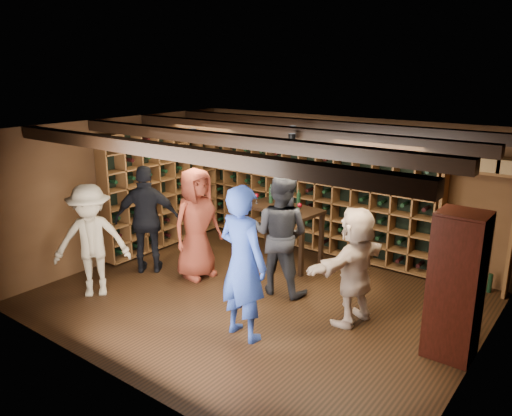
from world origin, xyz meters
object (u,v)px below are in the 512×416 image
Objects in this scene: man_blue_shirt at (243,263)px; man_grey_suit at (281,234)px; display_cabinet at (455,289)px; guest_khaki at (92,241)px; tasting_table at (283,214)px; guest_beige at (355,266)px; guest_red_floral at (197,223)px; guest_woman_black at (147,220)px.

man_blue_shirt is 1.08× the size of man_grey_suit.
display_cabinet is 0.95× the size of man_grey_suit.
guest_khaki is 3.17m from tasting_table.
guest_beige is at bearing 178.16° from display_cabinet.
guest_red_floral is 1.63m from guest_khaki.
man_blue_shirt is 1.52m from guest_beige.
guest_khaki is (0.02, -1.10, -0.05)m from guest_woman_black.
guest_beige is (3.51, 0.47, -0.10)m from guest_woman_black.
guest_red_floral is 1.30× the size of tasting_table.
tasting_table is (-0.64, 1.01, -0.04)m from man_grey_suit.
man_grey_suit is 1.02× the size of guest_woman_black.
display_cabinet is 1.09× the size of guest_beige.
man_grey_suit reaches higher than guest_red_floral.
guest_woman_black is 2.29m from tasting_table.
display_cabinet is 1.03× the size of guest_khaki.
guest_beige is at bearing -122.36° from man_blue_shirt.
guest_red_floral is (-4.02, -0.09, 0.05)m from display_cabinet.
man_grey_suit reaches higher than guest_beige.
guest_khaki is at bearing 31.09° from man_grey_suit.
guest_red_floral is at bearing -76.51° from guest_beige.
man_grey_suit is at bearing -87.51° from guest_beige.
guest_red_floral is 2.73m from guest_beige.
tasting_table is (0.78, 1.33, -0.03)m from guest_red_floral.
tasting_table is (1.56, 1.67, -0.03)m from guest_woman_black.
guest_beige is 2.29m from tasting_table.
guest_woman_black is at bearing 8.84° from man_grey_suit.
guest_woman_black is at bearing -71.61° from guest_beige.
guest_beige is (0.95, 1.18, -0.19)m from man_blue_shirt.
guest_khaki is at bearing -162.31° from display_cabinet.
man_blue_shirt is at bearing -153.13° from display_cabinet.
man_blue_shirt is at bearing -28.07° from guest_beige.
guest_red_floral is at bearing 4.89° from man_grey_suit.
guest_red_floral is at bearing 14.32° from guest_khaki.
display_cabinet is at bearing 167.02° from man_grey_suit.
guest_red_floral is 1.06× the size of guest_khaki.
display_cabinet reaches higher than guest_khaki.
man_grey_suit is (-2.60, 0.23, 0.06)m from display_cabinet.
guest_beige is (-1.29, 0.04, -0.05)m from display_cabinet.
man_blue_shirt reaches higher than guest_woman_black.
man_blue_shirt is 2.58m from guest_khaki.
man_grey_suit reaches higher than tasting_table.
man_blue_shirt reaches higher than display_cabinet.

